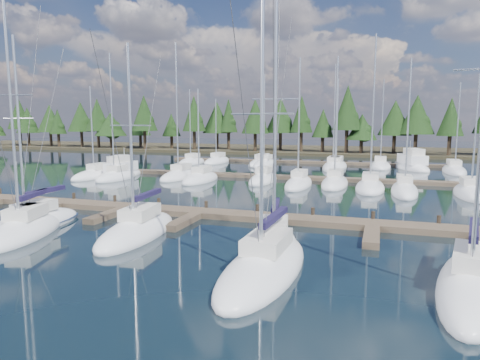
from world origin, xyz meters
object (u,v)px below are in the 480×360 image
(front_sailboat_3, at_px, (138,231))
(motor_yacht_right, at_px, (412,165))
(front_sailboat_4, at_px, (274,247))
(front_sailboat_2, at_px, (24,230))
(front_sailboat_1, at_px, (31,225))
(front_sailboat_6, at_px, (470,285))
(motor_yacht_left, at_px, (121,173))
(main_dock, at_px, (197,215))
(front_sailboat_5, at_px, (264,267))

(front_sailboat_3, relative_size, motor_yacht_right, 1.14)
(front_sailboat_4, bearing_deg, front_sailboat_3, 175.01)
(front_sailboat_2, xyz_separation_m, motor_yacht_right, (24.69, 46.91, 0.24))
(front_sailboat_1, distance_m, front_sailboat_2, 1.60)
(front_sailboat_1, relative_size, front_sailboat_6, 0.80)
(motor_yacht_left, height_order, motor_yacht_right, motor_yacht_right)
(main_dock, relative_size, front_sailboat_3, 3.68)
(main_dock, height_order, motor_yacht_right, motor_yacht_right)
(front_sailboat_3, relative_size, front_sailboat_6, 0.76)
(front_sailboat_1, distance_m, front_sailboat_5, 16.56)
(main_dock, xyz_separation_m, front_sailboat_5, (7.52, -9.56, 0.07))
(main_dock, relative_size, front_sailboat_4, 3.07)
(front_sailboat_6, bearing_deg, front_sailboat_2, 176.67)
(motor_yacht_right, bearing_deg, front_sailboat_5, -100.73)
(front_sailboat_6, xyz_separation_m, motor_yacht_left, (-34.41, 27.51, 0.18))
(front_sailboat_4, distance_m, motor_yacht_left, 35.71)
(front_sailboat_5, xyz_separation_m, front_sailboat_6, (8.39, 0.40, 0.04))
(front_sailboat_6, xyz_separation_m, motor_yacht_right, (0.83, 48.30, 0.23))
(front_sailboat_4, height_order, motor_yacht_left, front_sailboat_4)
(main_dock, bearing_deg, front_sailboat_6, -29.95)
(front_sailboat_1, height_order, motor_yacht_right, front_sailboat_1)
(main_dock, bearing_deg, motor_yacht_right, 66.84)
(main_dock, distance_m, front_sailboat_2, 11.12)
(front_sailboat_6, relative_size, motor_yacht_left, 1.76)
(front_sailboat_4, bearing_deg, motor_yacht_right, 78.18)
(front_sailboat_5, bearing_deg, front_sailboat_3, 156.43)
(front_sailboat_4, height_order, front_sailboat_5, front_sailboat_4)
(front_sailboat_4, height_order, motor_yacht_right, front_sailboat_4)
(front_sailboat_6, bearing_deg, front_sailboat_1, 173.56)
(front_sailboat_6, height_order, motor_yacht_left, front_sailboat_6)
(front_sailboat_4, xyz_separation_m, front_sailboat_6, (8.70, -2.74, 0.01))
(front_sailboat_2, distance_m, motor_yacht_right, 53.01)
(main_dock, distance_m, front_sailboat_5, 12.16)
(front_sailboat_3, bearing_deg, front_sailboat_2, -162.18)
(front_sailboat_2, bearing_deg, front_sailboat_6, -3.33)
(front_sailboat_4, bearing_deg, front_sailboat_1, 179.87)
(motor_yacht_right, bearing_deg, front_sailboat_2, -117.76)
(front_sailboat_2, bearing_deg, front_sailboat_5, -6.58)
(front_sailboat_3, height_order, motor_yacht_right, front_sailboat_3)
(front_sailboat_6, distance_m, motor_yacht_left, 44.06)
(front_sailboat_1, height_order, front_sailboat_3, front_sailboat_1)
(front_sailboat_3, height_order, front_sailboat_4, front_sailboat_4)
(front_sailboat_3, distance_m, front_sailboat_6, 17.66)
(front_sailboat_2, distance_m, front_sailboat_3, 6.88)
(front_sailboat_5, height_order, motor_yacht_right, front_sailboat_5)
(main_dock, distance_m, front_sailboat_4, 9.65)
(front_sailboat_6, bearing_deg, motor_yacht_right, 89.01)
(front_sailboat_2, height_order, motor_yacht_left, front_sailboat_2)
(front_sailboat_4, bearing_deg, motor_yacht_left, 136.07)
(front_sailboat_5, distance_m, motor_yacht_right, 49.56)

